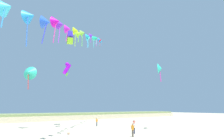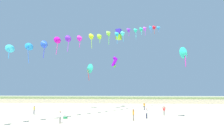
{
  "view_description": "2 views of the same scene",
  "coord_description": "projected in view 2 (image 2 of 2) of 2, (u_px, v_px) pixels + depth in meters",
  "views": [
    {
      "loc": [
        -12.11,
        -9.59,
        3.64
      ],
      "look_at": [
        1.39,
        8.82,
        8.61
      ],
      "focal_mm": 28.0,
      "sensor_mm": 36.0,
      "label": 1
    },
    {
      "loc": [
        2.66,
        -18.43,
        4.41
      ],
      "look_at": [
        0.56,
        11.88,
        7.95
      ],
      "focal_mm": 28.0,
      "sensor_mm": 36.0,
      "label": 2
    }
  ],
  "objects": [
    {
      "name": "person_mid_center",
      "position": [
        164.0,
        110.0,
        30.93
      ],
      "size": [
        0.57,
        0.22,
        1.62
      ],
      "color": "gray",
      "rests_on": "ground"
    },
    {
      "name": "person_far_center",
      "position": [
        133.0,
        114.0,
        25.56
      ],
      "size": [
        0.23,
        0.59,
        1.68
      ],
      "color": "#726656",
      "rests_on": "ground"
    },
    {
      "name": "kite_banner_string",
      "position": [
        109.0,
        34.0,
        34.29
      ],
      "size": [
        26.88,
        30.14,
        22.34
      ],
      "color": "#37DC9D"
    },
    {
      "name": "person_near_left",
      "position": [
        144.0,
        106.0,
        39.28
      ],
      "size": [
        0.45,
        0.5,
        1.69
      ],
      "color": "#474C56",
      "rests_on": "ground"
    },
    {
      "name": "ground_plane",
      "position": [
        99.0,
        133.0,
        17.93
      ],
      "size": [
        240.0,
        240.0,
        0.0
      ],
      "primitive_type": "plane",
      "color": "beige"
    },
    {
      "name": "person_near_right",
      "position": [
        34.0,
        109.0,
        32.27
      ],
      "size": [
        0.23,
        0.55,
        1.58
      ],
      "color": "#282D4C",
      "rests_on": "ground"
    },
    {
      "name": "large_kite_outer_drift",
      "position": [
        185.0,
        52.0,
        27.75
      ],
      "size": [
        1.94,
        1.55,
        3.27
      ],
      "color": "#2AD6B5"
    },
    {
      "name": "large_kite_high_solo",
      "position": [
        115.0,
        62.0,
        41.45
      ],
      "size": [
        1.67,
        0.87,
        2.81
      ],
      "color": "#990DEE"
    },
    {
      "name": "person_far_left",
      "position": [
        60.0,
        116.0,
        23.4
      ],
      "size": [
        0.49,
        0.46,
        1.67
      ],
      "color": "gray",
      "rests_on": "ground"
    },
    {
      "name": "large_kite_low_lead",
      "position": [
        119.0,
        34.0,
        43.78
      ],
      "size": [
        1.57,
        1.57,
        2.56
      ],
      "color": "#80C81F"
    },
    {
      "name": "large_kite_mid_trail",
      "position": [
        88.0,
        68.0,
        42.85
      ],
      "size": [
        2.52,
        2.41,
        4.25
      ],
      "color": "#2CC09E"
    },
    {
      "name": "dune_ridge",
      "position": [
        117.0,
        100.0,
        64.56
      ],
      "size": [
        120.0,
        12.13,
        2.0
      ],
      "color": "beige",
      "rests_on": "ground"
    },
    {
      "name": "beach_cooler",
      "position": [
        65.0,
        117.0,
        27.28
      ],
      "size": [
        0.58,
        0.41,
        0.46
      ],
      "color": "#23844C",
      "rests_on": "ground"
    },
    {
      "name": "person_far_right",
      "position": [
        147.0,
        112.0,
        27.41
      ],
      "size": [
        0.32,
        0.55,
        1.64
      ],
      "color": "#282D4C",
      "rests_on": "ground"
    }
  ]
}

